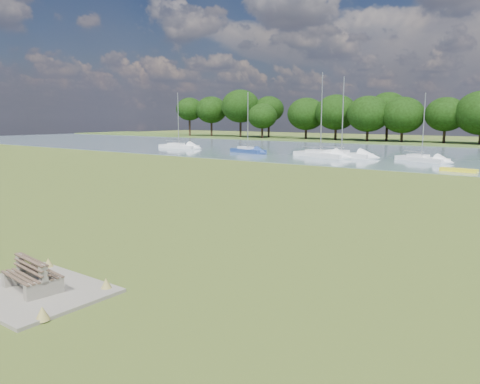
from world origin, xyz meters
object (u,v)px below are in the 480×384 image
Objects in this scene: sailboat_2 at (247,149)px; kayak at (459,170)px; sailboat_8 at (421,157)px; sailboat_1 at (178,145)px; sailboat_4 at (341,153)px; bench_pair at (32,276)px; sailboat_3 at (320,153)px.

kayak is at bearing 2.04° from sailboat_2.
sailboat_2 is at bearing -153.59° from sailboat_8.
sailboat_1 is 0.88× the size of sailboat_4.
bench_pair is 0.20× the size of sailboat_4.
sailboat_3 is (-14.20, 45.68, 0.05)m from bench_pair.
sailboat_1 is 0.84× the size of sailboat_3.
bench_pair reaches higher than kayak.
sailboat_8 is at bearing 19.72° from sailboat_2.
sailboat_1 reaches higher than kayak.
sailboat_8 is at bearing 4.75° from sailboat_4.
sailboat_1 is at bearing 136.55° from bench_pair.
sailboat_2 reaches higher than bench_pair.
sailboat_2 reaches higher than sailboat_8.
sailboat_3 is 11.85m from sailboat_8.
kayak is 0.37× the size of sailboat_1.
sailboat_8 is (22.70, 1.55, -0.06)m from sailboat_2.
sailboat_3 reaches higher than sailboat_1.
bench_pair is 0.22× the size of sailboat_1.
sailboat_3 is at bearing 113.70° from bench_pair.
bench_pair is 47.84m from sailboat_3.
bench_pair is 0.19× the size of sailboat_3.
bench_pair is at bearing -45.29° from sailboat_2.
sailboat_4 is at bearing 110.74° from bench_pair.
sailboat_2 is at bearing 125.33° from bench_pair.
sailboat_8 reaches higher than bench_pair.
sailboat_4 is (27.60, -0.06, 0.03)m from sailboat_1.
bench_pair is at bearing -59.07° from sailboat_3.
kayak is at bearing -25.19° from sailboat_4.
sailboat_1 is at bearing -157.25° from sailboat_8.
kayak is 18.81m from sailboat_3.
bench_pair is 61.38m from sailboat_1.
sailboat_2 is 1.09× the size of sailboat_8.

